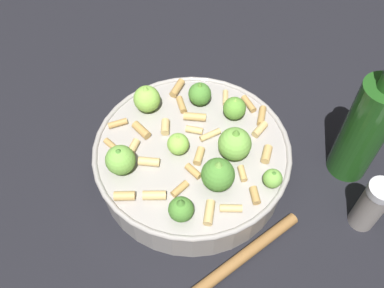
{
  "coord_description": "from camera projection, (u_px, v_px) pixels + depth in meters",
  "views": [
    {
      "loc": [
        0.35,
        -0.07,
        0.55
      ],
      "look_at": [
        0.0,
        0.0,
        0.07
      ],
      "focal_mm": 38.89,
      "sensor_mm": 36.0,
      "label": 1
    }
  ],
  "objects": [
    {
      "name": "cooking_pan",
      "position": [
        192.0,
        157.0,
        0.62
      ],
      "size": [
        0.29,
        0.29,
        0.12
      ],
      "color": "#9E9993",
      "rests_on": "ground"
    },
    {
      "name": "wooden_spoon",
      "position": [
        217.0,
        276.0,
        0.55
      ],
      "size": [
        0.13,
        0.24,
        0.02
      ],
      "color": "olive",
      "rests_on": "ground"
    },
    {
      "name": "pepper_shaker",
      "position": [
        371.0,
        205.0,
        0.56
      ],
      "size": [
        0.04,
        0.04,
        0.09
      ],
      "color": "gray",
      "rests_on": "ground"
    },
    {
      "name": "olive_oil_bottle",
      "position": [
        366.0,
        129.0,
        0.58
      ],
      "size": [
        0.06,
        0.06,
        0.23
      ],
      "color": "#1E4C19",
      "rests_on": "ground"
    },
    {
      "name": "ground_plane",
      "position": [
        192.0,
        171.0,
        0.65
      ],
      "size": [
        2.4,
        2.4,
        0.0
      ],
      "primitive_type": "plane",
      "color": "black"
    }
  ]
}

